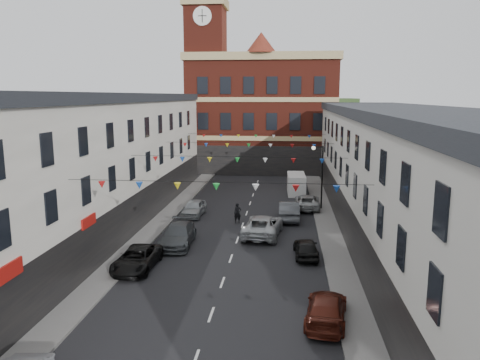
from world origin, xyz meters
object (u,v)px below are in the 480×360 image
(car_right_c, at_px, (326,309))
(white_van, at_px, (296,184))
(moving_car, at_px, (263,225))
(street_lamp, at_px, (320,168))
(car_left_e, at_px, (194,208))
(car_left_d, at_px, (178,235))
(car_left_c, at_px, (137,259))
(pedestrian, at_px, (238,213))
(car_right_d, at_px, (306,248))
(car_right_f, at_px, (307,202))
(car_right_e, at_px, (289,210))

(car_right_c, height_order, white_van, white_van)
(moving_car, bearing_deg, street_lamp, -112.90)
(moving_car, height_order, white_van, white_van)
(street_lamp, bearing_deg, car_right_c, -92.71)
(car_left_e, bearing_deg, car_left_d, -83.84)
(street_lamp, bearing_deg, car_left_c, -126.26)
(pedestrian, bearing_deg, moving_car, -75.67)
(moving_car, bearing_deg, white_van, -94.13)
(street_lamp, xyz_separation_m, car_left_c, (-12.05, -16.43, -3.25))
(street_lamp, relative_size, pedestrian, 3.52)
(car_right_d, xyz_separation_m, pedestrian, (-5.37, 7.85, 0.21))
(car_right_f, relative_size, moving_car, 0.86)
(car_right_d, distance_m, car_right_e, 9.53)
(street_lamp, height_order, car_right_e, street_lamp)
(car_right_e, xyz_separation_m, car_right_f, (1.70, 4.00, -0.12))
(car_left_d, relative_size, car_left_e, 1.25)
(car_left_d, distance_m, car_right_c, 14.28)
(car_left_d, relative_size, white_van, 1.09)
(street_lamp, xyz_separation_m, car_right_f, (-1.05, 0.24, -3.22))
(street_lamp, distance_m, car_left_c, 20.63)
(car_right_f, bearing_deg, white_van, -80.84)
(car_right_f, distance_m, moving_car, 9.63)
(car_left_c, height_order, car_right_c, same)
(street_lamp, distance_m, car_right_d, 13.72)
(car_left_e, distance_m, car_right_d, 13.66)
(car_left_e, bearing_deg, white_van, 51.95)
(street_lamp, distance_m, moving_car, 10.35)
(car_right_c, height_order, moving_car, moving_car)
(street_lamp, height_order, car_left_c, street_lamp)
(car_left_d, bearing_deg, white_van, 63.04)
(pedestrian, bearing_deg, street_lamp, 17.09)
(white_van, bearing_deg, car_left_c, -114.73)
(car_right_e, height_order, pedestrian, pedestrian)
(car_left_d, xyz_separation_m, car_right_f, (9.58, 11.82, -0.07))
(white_van, relative_size, pedestrian, 2.80)
(car_left_d, bearing_deg, moving_car, 24.27)
(car_right_c, xyz_separation_m, car_right_e, (-1.70, 18.42, 0.15))
(street_lamp, bearing_deg, pedestrian, -142.53)
(car_right_c, xyz_separation_m, white_van, (-0.90, 29.43, 0.40))
(street_lamp, xyz_separation_m, car_right_e, (-2.75, -3.76, -3.10))
(car_left_c, bearing_deg, street_lamp, 54.92)
(car_right_e, relative_size, pedestrian, 2.87)
(car_left_d, xyz_separation_m, white_van, (8.68, 18.84, 0.30))
(car_left_e, bearing_deg, car_right_c, -59.10)
(car_left_c, distance_m, white_van, 25.75)
(car_left_d, distance_m, car_right_f, 15.22)
(car_right_e, bearing_deg, street_lamp, -126.90)
(car_left_d, distance_m, car_left_e, 8.21)
(car_left_c, distance_m, pedestrian, 12.14)
(car_right_e, xyz_separation_m, white_van, (0.81, 11.02, 0.25))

